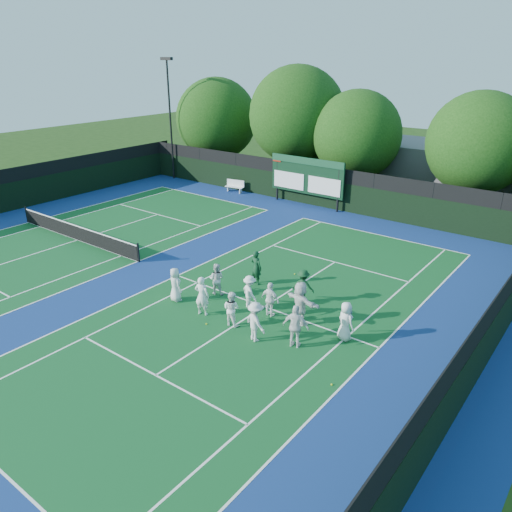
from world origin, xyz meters
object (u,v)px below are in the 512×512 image
Objects in this scene: coach_left at (256,268)px; bench at (235,186)px; tennis_net at (77,232)px; scoreboard at (307,176)px.

bench is at bearing -40.57° from coach_left.
coach_left is at bearing 7.88° from tennis_net.
tennis_net is 6.59× the size of coach_left.
scoreboard is at bearing -61.43° from coach_left.
bench is 0.94× the size of coach_left.
scoreboard is 0.53× the size of tennis_net.
scoreboard reaches higher than tennis_net.
coach_left is (5.26, -12.89, -1.33)m from scoreboard.
bench is 17.35m from coach_left.
scoreboard reaches higher than bench.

